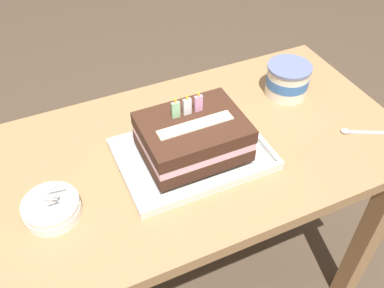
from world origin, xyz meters
name	(u,v)px	position (x,y,z in m)	size (l,w,h in m)	color
dining_table	(191,180)	(0.00, 0.00, 0.64)	(1.17, 0.62, 0.77)	#9E754C
foil_tray	(193,155)	(-0.01, -0.03, 0.78)	(0.38, 0.27, 0.02)	silver
birthday_cake	(193,136)	(-0.01, -0.03, 0.84)	(0.25, 0.19, 0.15)	#402418
bowl_stack	(52,208)	(-0.38, -0.07, 0.79)	(0.13, 0.13, 0.10)	white
ice_cream_tub	(288,80)	(0.36, 0.10, 0.82)	(0.13, 0.13, 0.10)	silver
serving_spoon_near_tray	(353,132)	(0.43, -0.13, 0.78)	(0.12, 0.07, 0.01)	silver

